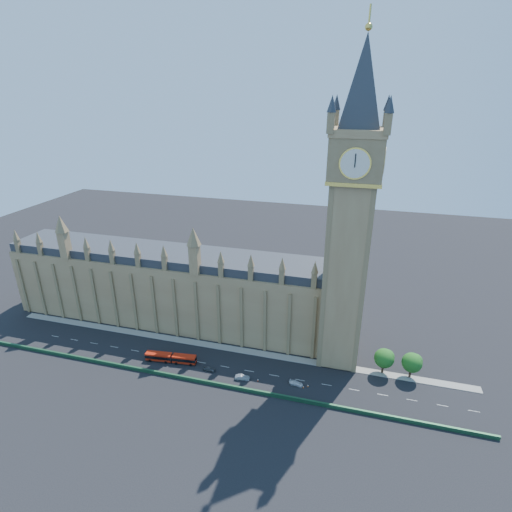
% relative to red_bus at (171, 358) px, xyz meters
% --- Properties ---
extents(ground, '(400.00, 400.00, 0.00)m').
position_rel_red_bus_xyz_m(ground, '(13.59, 2.20, -1.49)').
color(ground, black).
rests_on(ground, ground).
extents(palace_westminster, '(120.00, 20.00, 28.00)m').
position_rel_red_bus_xyz_m(palace_westminster, '(-11.41, 24.20, 12.38)').
color(palace_westminster, '#987249').
rests_on(palace_westminster, ground).
extents(elizabeth_tower, '(20.59, 20.59, 105.00)m').
position_rel_red_bus_xyz_m(elizabeth_tower, '(51.59, 16.20, 53.07)').
color(elizabeth_tower, '#987249').
rests_on(elizabeth_tower, ground).
extents(bridge_parapet, '(160.00, 0.60, 1.20)m').
position_rel_red_bus_xyz_m(bridge_parapet, '(13.59, -6.80, -0.89)').
color(bridge_parapet, '#1E4C2D').
rests_on(bridge_parapet, ground).
extents(kerb_north, '(160.00, 3.00, 0.16)m').
position_rel_red_bus_xyz_m(kerb_north, '(13.59, 11.70, -1.41)').
color(kerb_north, gray).
rests_on(kerb_north, ground).
extents(tree_east_near, '(6.00, 6.00, 8.50)m').
position_rel_red_bus_xyz_m(tree_east_near, '(65.81, 12.29, 4.16)').
color(tree_east_near, '#382619').
rests_on(tree_east_near, ground).
extents(tree_east_far, '(6.00, 6.00, 8.50)m').
position_rel_red_bus_xyz_m(tree_east_far, '(73.81, 12.29, 4.16)').
color(tree_east_far, '#382619').
rests_on(tree_east_far, ground).
extents(red_bus, '(16.76, 4.19, 2.82)m').
position_rel_red_bus_xyz_m(red_bus, '(0.00, 0.00, 0.00)').
color(red_bus, red).
rests_on(red_bus, ground).
extents(car_grey, '(3.84, 1.68, 1.29)m').
position_rel_red_bus_xyz_m(car_grey, '(13.59, -0.94, -0.84)').
color(car_grey, '#44474C').
rests_on(car_grey, ground).
extents(car_silver, '(4.55, 2.12, 1.44)m').
position_rel_red_bus_xyz_m(car_silver, '(24.64, -2.05, -0.76)').
color(car_silver, '#96989D').
rests_on(car_silver, ground).
extents(car_white, '(4.26, 2.16, 1.19)m').
position_rel_red_bus_xyz_m(car_white, '(40.81, -0.23, -0.89)').
color(car_white, silver).
rests_on(car_white, ground).
extents(cone_a, '(0.45, 0.45, 0.64)m').
position_rel_red_bus_xyz_m(cone_a, '(43.10, -0.92, -1.17)').
color(cone_a, black).
rests_on(cone_a, ground).
extents(cone_b, '(0.52, 0.52, 0.64)m').
position_rel_red_bus_xyz_m(cone_b, '(41.73, -0.31, -1.17)').
color(cone_b, black).
rests_on(cone_b, ground).
extents(cone_c, '(0.54, 0.54, 0.69)m').
position_rel_red_bus_xyz_m(cone_c, '(29.42, -1.59, -1.15)').
color(cone_c, black).
rests_on(cone_c, ground).
extents(cone_d, '(0.42, 0.42, 0.66)m').
position_rel_red_bus_xyz_m(cone_d, '(44.35, -0.06, -1.16)').
color(cone_d, black).
rests_on(cone_d, ground).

